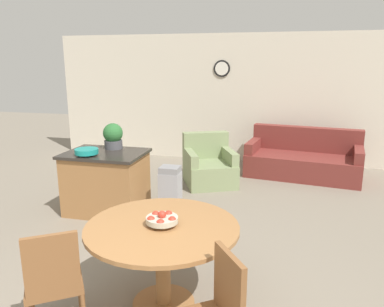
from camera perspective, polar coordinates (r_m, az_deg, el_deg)
name	(u,v)px	position (r m, az deg, el deg)	size (l,w,h in m)	color
wall_back	(234,99)	(8.12, 6.48, 8.30)	(8.00, 0.09, 2.70)	beige
dining_table	(163,244)	(3.29, -4.51, -13.63)	(1.31, 1.31, 0.77)	#9E6B3D
dining_chair_near_left	(54,279)	(3.17, -20.34, -17.48)	(0.58, 0.58, 0.92)	brown
fruit_bowl	(162,219)	(3.19, -4.61, -9.94)	(0.27, 0.27, 0.13)	#B7B29E
kitchen_island	(106,182)	(5.50, -12.90, -4.25)	(1.11, 0.83, 0.88)	#9E6B3D
teal_bowl	(87,151)	(5.25, -15.77, 0.31)	(0.31, 0.31, 0.09)	teal
potted_plant	(113,136)	(5.56, -11.94, 2.63)	(0.29, 0.29, 0.37)	#4C4C51
trash_bin	(170,191)	(5.28, -3.32, -5.74)	(0.28, 0.25, 0.71)	#9E9EA3
couch	(303,160)	(7.41, 16.59, -0.98)	(2.18, 1.28, 0.89)	maroon
armchair	(209,167)	(6.66, 2.60, -2.09)	(1.12, 1.16, 0.88)	gray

